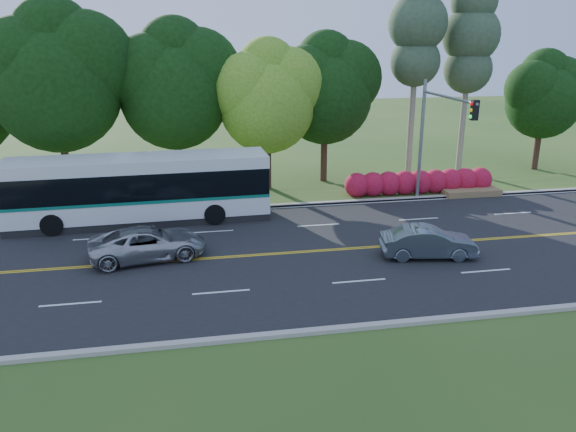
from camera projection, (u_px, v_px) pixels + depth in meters
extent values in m
plane|color=#2B521B|center=(347.00, 249.00, 25.78)|extent=(120.00, 120.00, 0.00)
cube|color=black|center=(347.00, 249.00, 25.78)|extent=(60.00, 14.00, 0.02)
cube|color=#A8A198|center=(312.00, 204.00, 32.44)|extent=(60.00, 0.30, 0.15)
cube|color=#A8A198|center=(405.00, 323.00, 19.08)|extent=(60.00, 0.30, 0.15)
cube|color=#2B521B|center=(305.00, 195.00, 34.18)|extent=(60.00, 4.00, 0.10)
cube|color=gold|center=(347.00, 249.00, 25.70)|extent=(57.00, 0.10, 0.00)
cube|color=gold|center=(346.00, 248.00, 25.85)|extent=(57.00, 0.10, 0.00)
cube|color=silver|center=(70.00, 304.00, 20.51)|extent=(2.20, 0.12, 0.00)
cube|color=silver|center=(221.00, 292.00, 21.46)|extent=(2.20, 0.12, 0.00)
cube|color=silver|center=(359.00, 281.00, 22.42)|extent=(2.20, 0.12, 0.00)
cube|color=silver|center=(486.00, 271.00, 23.37)|extent=(2.20, 0.12, 0.00)
cube|color=silver|center=(97.00, 239.00, 27.06)|extent=(2.20, 0.12, 0.00)
cube|color=silver|center=(211.00, 232.00, 28.01)|extent=(2.20, 0.12, 0.00)
cube|color=silver|center=(318.00, 225.00, 28.96)|extent=(2.20, 0.12, 0.00)
cube|color=silver|center=(419.00, 219.00, 29.91)|extent=(2.20, 0.12, 0.00)
cube|color=silver|center=(513.00, 213.00, 30.87)|extent=(2.20, 0.12, 0.00)
cube|color=silver|center=(313.00, 206.00, 32.18)|extent=(57.00, 0.12, 0.00)
cube|color=silver|center=(402.00, 320.00, 19.37)|extent=(57.00, 0.12, 0.00)
cylinder|color=black|center=(66.00, 167.00, 33.03)|extent=(0.44, 0.44, 3.96)
sphere|color=black|center=(57.00, 89.00, 31.64)|extent=(7.20, 7.20, 7.20)
sphere|color=black|center=(85.00, 62.00, 31.75)|extent=(5.76, 5.76, 5.76)
sphere|color=black|center=(25.00, 66.00, 30.81)|extent=(5.40, 5.40, 5.40)
sphere|color=black|center=(54.00, 38.00, 31.19)|extent=(4.68, 4.68, 4.68)
cylinder|color=black|center=(179.00, 162.00, 35.15)|extent=(0.44, 0.44, 3.60)
sphere|color=black|center=(175.00, 95.00, 33.87)|extent=(6.60, 6.60, 6.60)
sphere|color=black|center=(198.00, 72.00, 34.00)|extent=(5.28, 5.28, 5.28)
sphere|color=black|center=(151.00, 76.00, 33.10)|extent=(4.95, 4.95, 4.95)
sphere|color=black|center=(174.00, 52.00, 33.50)|extent=(4.29, 4.29, 4.29)
cylinder|color=black|center=(268.00, 164.00, 35.22)|extent=(0.44, 0.44, 3.24)
sphere|color=#4D851B|center=(267.00, 106.00, 34.09)|extent=(5.80, 5.80, 5.80)
sphere|color=#4D851B|center=(287.00, 85.00, 34.24)|extent=(4.64, 4.64, 4.64)
sphere|color=#4D851B|center=(248.00, 89.00, 33.39)|extent=(4.35, 4.35, 4.35)
sphere|color=#4D851B|center=(267.00, 68.00, 33.81)|extent=(3.77, 3.77, 3.77)
cylinder|color=black|center=(324.00, 156.00, 37.29)|extent=(0.44, 0.44, 3.42)
sphere|color=black|center=(325.00, 97.00, 36.11)|extent=(6.00, 6.00, 6.00)
sphere|color=black|center=(345.00, 78.00, 36.25)|extent=(4.80, 4.80, 4.80)
sphere|color=black|center=(308.00, 81.00, 35.39)|extent=(4.50, 4.50, 4.50)
sphere|color=black|center=(326.00, 61.00, 35.80)|extent=(3.90, 3.90, 3.90)
cylinder|color=gray|center=(412.00, 105.00, 37.34)|extent=(0.40, 0.40, 9.80)
sphere|color=#344B2F|center=(415.00, 62.00, 36.47)|extent=(3.23, 3.23, 3.23)
sphere|color=#344B2F|center=(418.00, 23.00, 35.73)|extent=(3.80, 3.80, 3.80)
cylinder|color=gray|center=(464.00, 108.00, 38.61)|extent=(0.40, 0.40, 9.10)
sphere|color=#344B2F|center=(468.00, 69.00, 37.80)|extent=(3.23, 3.23, 3.23)
sphere|color=#344B2F|center=(471.00, 35.00, 37.12)|extent=(3.80, 3.80, 3.80)
sphere|color=#344B2F|center=(474.00, 1.00, 36.47)|extent=(3.04, 3.04, 3.04)
cylinder|color=black|center=(537.00, 148.00, 40.58)|extent=(0.44, 0.44, 3.06)
sphere|color=black|center=(543.00, 101.00, 39.54)|extent=(5.20, 5.20, 5.20)
sphere|color=black|center=(558.00, 86.00, 39.71)|extent=(4.16, 4.16, 4.16)
sphere|color=black|center=(533.00, 89.00, 38.90)|extent=(3.90, 3.90, 3.90)
sphere|color=black|center=(545.00, 73.00, 39.33)|extent=(3.38, 3.38, 3.38)
sphere|color=maroon|center=(357.00, 185.00, 33.74)|extent=(1.50, 1.50, 1.50)
sphere|color=maroon|center=(373.00, 184.00, 33.91)|extent=(1.50, 1.50, 1.50)
sphere|color=maroon|center=(389.00, 184.00, 34.08)|extent=(1.50, 1.50, 1.50)
sphere|color=maroon|center=(404.00, 183.00, 34.26)|extent=(1.50, 1.50, 1.50)
sphere|color=maroon|center=(420.00, 182.00, 34.43)|extent=(1.50, 1.50, 1.50)
sphere|color=maroon|center=(435.00, 181.00, 34.60)|extent=(1.50, 1.50, 1.50)
sphere|color=maroon|center=(450.00, 181.00, 34.78)|extent=(1.50, 1.50, 1.50)
sphere|color=maroon|center=(465.00, 180.00, 34.95)|extent=(1.50, 1.50, 1.50)
sphere|color=maroon|center=(480.00, 179.00, 35.12)|extent=(1.50, 1.50, 1.50)
cube|color=olive|center=(470.00, 192.00, 34.37)|extent=(3.50, 1.40, 0.40)
cylinder|color=gray|center=(421.00, 141.00, 32.65)|extent=(0.20, 0.20, 7.00)
cylinder|color=gray|center=(448.00, 97.00, 28.98)|extent=(0.14, 6.00, 0.14)
cube|color=black|center=(475.00, 110.00, 26.45)|extent=(0.32, 0.28, 0.95)
sphere|color=red|center=(472.00, 104.00, 26.33)|extent=(0.18, 0.18, 0.18)
sphere|color=yellow|center=(471.00, 110.00, 26.42)|extent=(0.18, 0.18, 0.18)
sphere|color=#19D833|center=(471.00, 117.00, 26.52)|extent=(0.18, 0.18, 0.18)
cube|color=white|center=(141.00, 204.00, 29.27)|extent=(13.27, 3.21, 1.09)
cube|color=black|center=(139.00, 182.00, 28.89)|extent=(13.20, 3.25, 1.36)
cube|color=white|center=(138.00, 163.00, 28.59)|extent=(13.27, 3.21, 0.61)
cube|color=#0B6955|center=(140.00, 196.00, 29.12)|extent=(13.20, 3.26, 0.15)
cube|color=black|center=(2.00, 187.00, 27.53)|extent=(0.14, 2.58, 1.87)
cube|color=black|center=(142.00, 218.00, 29.50)|extent=(13.26, 3.10, 0.38)
cylinder|color=black|center=(52.00, 225.00, 27.32)|extent=(1.11, 0.34, 1.10)
cylinder|color=black|center=(61.00, 209.00, 29.76)|extent=(1.11, 0.34, 1.10)
cylinder|color=black|center=(215.00, 214.00, 28.91)|extent=(1.11, 0.34, 1.10)
cylinder|color=black|center=(210.00, 200.00, 31.35)|extent=(1.11, 0.34, 1.10)
imported|color=slate|center=(428.00, 242.00, 24.64)|extent=(4.34, 2.11, 1.37)
imported|color=#ABACAF|center=(148.00, 243.00, 24.49)|extent=(5.31, 3.10, 1.39)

